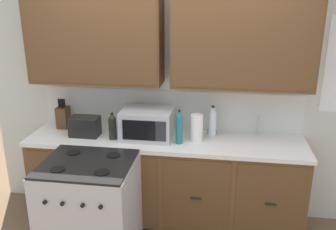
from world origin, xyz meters
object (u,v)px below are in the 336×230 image
Objects in this scene: toaster at (85,126)px; knife_block at (63,117)px; bottle_teal at (179,127)px; paper_towel_roll at (197,128)px; microwave at (147,124)px; bottle_dark at (113,126)px; stove_range at (91,212)px; bottle_clear at (213,121)px.

toaster is 0.90× the size of knife_block.
paper_towel_roll is at bearing 28.61° from bottle_teal.
bottle_teal is at bearing -16.74° from microwave.
paper_towel_roll is (1.39, -0.16, 0.01)m from knife_block.
bottle_dark is 0.64m from bottle_teal.
stove_range is at bearing -55.54° from knife_block.
bottle_dark is at bearing -165.41° from microwave.
stove_range is 1.40m from bottle_clear.
bottle_dark is (0.06, 0.55, 0.59)m from stove_range.
microwave is at bearing -9.38° from knife_block.
toaster is (-0.23, 0.59, 0.56)m from stove_range.
bottle_dark is 0.96m from bottle_clear.
bottle_teal is (0.70, 0.53, 0.62)m from stove_range.
stove_range is 0.81m from bottle_dark.
bottle_dark is (-0.32, -0.08, -0.01)m from microwave.
microwave is 0.48m from paper_towel_roll.
bottle_clear is at bearing 12.67° from microwave.
microwave is 0.63m from bottle_clear.
bottle_dark is at bearing -21.41° from knife_block.
paper_towel_roll is at bearing 5.15° from bottle_dark.
microwave is 0.93m from knife_block.
bottle_teal reaches higher than bottle_dark.
bottle_dark reaches higher than paper_towel_roll.
bottle_teal reaches higher than knife_block.
knife_block is at bearing 179.55° from bottle_clear.
bottle_clear is 0.38m from bottle_teal.
toaster is at bearing 111.49° from stove_range.
bottle_teal is at bearing -1.22° from bottle_dark.
stove_range is 3.60× the size of bottle_dark.
microwave is 1.56× the size of bottle_clear.
bottle_teal is (-0.16, -0.09, 0.03)m from paper_towel_roll.
bottle_teal is at bearing 37.24° from stove_range.
knife_block is at bearing 158.59° from bottle_dark.
knife_block reaches higher than paper_towel_roll.
paper_towel_roll reaches higher than stove_range.
bottle_clear is at bearing 37.56° from stove_range.
microwave is 1.55× the size of knife_block.
microwave reaches higher than stove_range.
microwave reaches higher than bottle_dark.
microwave is 0.62m from toaster.
stove_range is 1.21m from paper_towel_roll.
microwave is 1.47× the size of bottle_teal.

